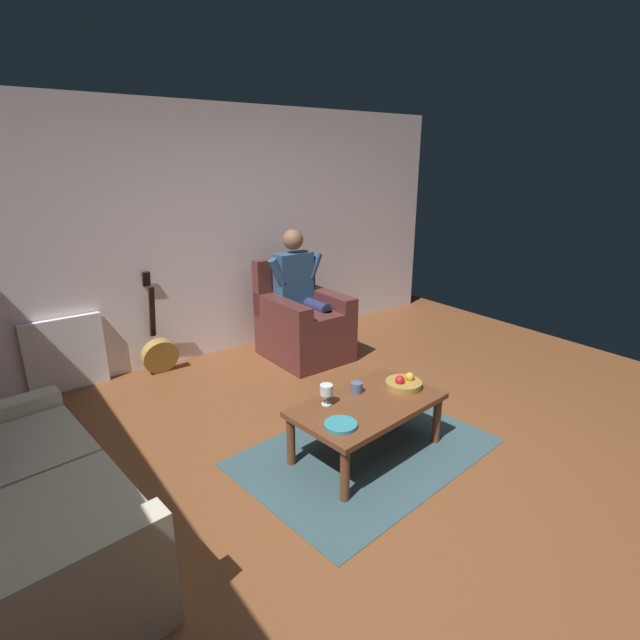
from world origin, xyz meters
name	(u,v)px	position (x,y,z in m)	size (l,w,h in m)	color
ground_plane	(402,474)	(0.00, 0.00, 0.00)	(6.74, 6.74, 0.00)	brown
wall_back	(212,235)	(0.00, -2.79, 1.27)	(6.02, 0.06, 2.54)	white
rug	(366,451)	(0.03, -0.34, 0.00)	(1.77, 1.22, 0.01)	#344E55
armchair	(303,324)	(-0.64, -2.09, 0.35)	(0.73, 0.85, 1.02)	#582926
person_seated	(300,289)	(-0.64, -2.13, 0.73)	(0.66, 0.57, 1.33)	#2B4E71
couch	(12,521)	(2.15, -0.59, 0.31)	(1.02, 1.73, 0.89)	beige
coffee_table	(367,409)	(0.03, -0.34, 0.35)	(1.13, 0.73, 0.40)	brown
guitar	(159,352)	(0.73, -2.59, 0.22)	(0.35, 0.27, 1.00)	#AA873D
radiator	(66,354)	(1.52, -2.72, 0.34)	(0.66, 0.06, 0.68)	white
wine_glass_near	(326,391)	(0.28, -0.48, 0.51)	(0.09, 0.09, 0.15)	silver
fruit_bowl	(404,383)	(-0.34, -0.34, 0.44)	(0.27, 0.27, 0.11)	olive
decorative_dish	(341,425)	(0.38, -0.19, 0.42)	(0.21, 0.21, 0.02)	teal
candle_jar	(357,387)	(-0.01, -0.49, 0.44)	(0.09, 0.09, 0.08)	#4D5C82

